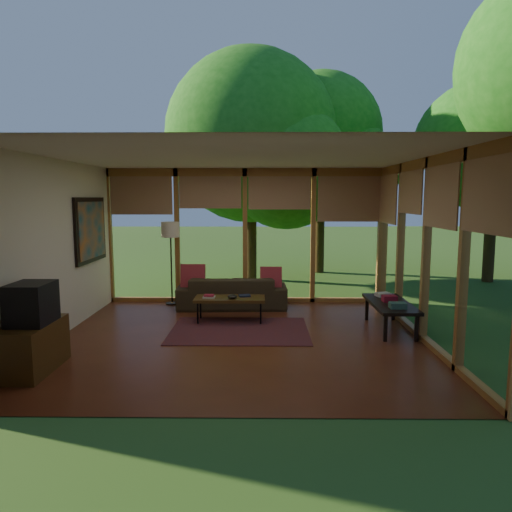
{
  "coord_description": "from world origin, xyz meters",
  "views": [
    {
      "loc": [
        0.33,
        -6.68,
        2.11
      ],
      "look_at": [
        0.24,
        0.7,
        1.17
      ],
      "focal_mm": 32.0,
      "sensor_mm": 36.0,
      "label": 1
    }
  ],
  "objects_px": {
    "sofa": "(232,292)",
    "media_cabinet": "(33,347)",
    "coffee_table": "(230,299)",
    "side_console": "(390,305)",
    "television": "(31,303)",
    "floor_lamp": "(171,234)"
  },
  "relations": [
    {
      "from": "television",
      "to": "side_console",
      "type": "height_order",
      "value": "television"
    },
    {
      "from": "television",
      "to": "side_console",
      "type": "distance_m",
      "value": 5.2
    },
    {
      "from": "television",
      "to": "floor_lamp",
      "type": "height_order",
      "value": "floor_lamp"
    },
    {
      "from": "sofa",
      "to": "television",
      "type": "bearing_deg",
      "value": 54.32
    },
    {
      "from": "sofa",
      "to": "media_cabinet",
      "type": "bearing_deg",
      "value": 54.08
    },
    {
      "from": "media_cabinet",
      "to": "floor_lamp",
      "type": "xyz_separation_m",
      "value": [
        1.01,
        3.57,
        1.11
      ]
    },
    {
      "from": "television",
      "to": "coffee_table",
      "type": "bearing_deg",
      "value": 45.52
    },
    {
      "from": "media_cabinet",
      "to": "side_console",
      "type": "distance_m",
      "value": 5.2
    },
    {
      "from": "television",
      "to": "side_console",
      "type": "xyz_separation_m",
      "value": [
        4.85,
        1.82,
        -0.44
      ]
    },
    {
      "from": "sofa",
      "to": "coffee_table",
      "type": "distance_m",
      "value": 1.04
    },
    {
      "from": "media_cabinet",
      "to": "coffee_table",
      "type": "distance_m",
      "value": 3.21
    },
    {
      "from": "media_cabinet",
      "to": "television",
      "type": "relative_size",
      "value": 1.82
    },
    {
      "from": "floor_lamp",
      "to": "side_console",
      "type": "height_order",
      "value": "floor_lamp"
    },
    {
      "from": "television",
      "to": "side_console",
      "type": "relative_size",
      "value": 0.39
    },
    {
      "from": "floor_lamp",
      "to": "side_console",
      "type": "relative_size",
      "value": 1.18
    },
    {
      "from": "coffee_table",
      "to": "side_console",
      "type": "xyz_separation_m",
      "value": [
        2.61,
        -0.47,
        0.02
      ]
    },
    {
      "from": "sofa",
      "to": "side_console",
      "type": "relative_size",
      "value": 1.49
    },
    {
      "from": "sofa",
      "to": "side_console",
      "type": "bearing_deg",
      "value": 148.36
    },
    {
      "from": "media_cabinet",
      "to": "television",
      "type": "height_order",
      "value": "television"
    },
    {
      "from": "media_cabinet",
      "to": "floor_lamp",
      "type": "relative_size",
      "value": 0.61
    },
    {
      "from": "sofa",
      "to": "television",
      "type": "xyz_separation_m",
      "value": [
        -2.22,
        -3.32,
        0.54
      ]
    },
    {
      "from": "coffee_table",
      "to": "side_console",
      "type": "bearing_deg",
      "value": -10.11
    }
  ]
}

